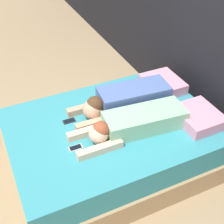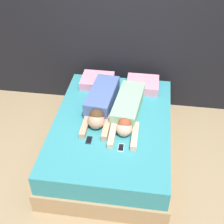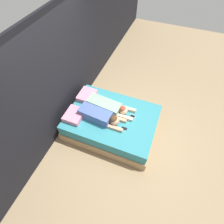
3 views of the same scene
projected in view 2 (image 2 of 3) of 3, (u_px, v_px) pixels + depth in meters
name	position (u px, v px, depth m)	size (l,w,h in m)	color
ground_plane	(112.00, 152.00, 4.18)	(12.00, 12.00, 0.00)	#9E8460
wall_back	(124.00, 23.00, 4.27)	(12.00, 0.06, 2.60)	black
bed	(112.00, 137.00, 4.02)	(1.49, 2.06, 0.53)	tan
pillow_head_left	(97.00, 81.00, 4.44)	(0.45, 0.39, 0.12)	pink
pillow_head_right	(143.00, 84.00, 4.37)	(0.45, 0.39, 0.12)	pink
person_left	(101.00, 103.00, 3.95)	(0.37, 1.06, 0.24)	#4C66A5
person_right	(127.00, 110.00, 3.87)	(0.38, 1.13, 0.22)	#8CBF99
cell_phone_left	(89.00, 140.00, 3.58)	(0.06, 0.12, 0.01)	#2D2D33
cell_phone_right	(121.00, 148.00, 3.49)	(0.06, 0.12, 0.01)	silver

